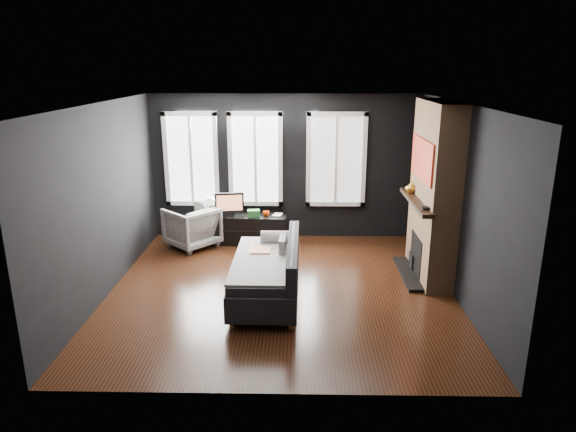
{
  "coord_description": "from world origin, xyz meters",
  "views": [
    {
      "loc": [
        0.25,
        -6.96,
        3.2
      ],
      "look_at": [
        0.1,
        0.3,
        1.05
      ],
      "focal_mm": 32.0,
      "sensor_mm": 36.0,
      "label": 1
    }
  ],
  "objects_px": {
    "armchair": "(192,225)",
    "sofa": "(266,270)",
    "book": "(273,209)",
    "mantel_vase": "(411,187)",
    "monitor": "(229,203)",
    "media_console": "(245,229)",
    "mug": "(266,213)"
  },
  "relations": [
    {
      "from": "book",
      "to": "mantel_vase",
      "type": "height_order",
      "value": "mantel_vase"
    },
    {
      "from": "monitor",
      "to": "mantel_vase",
      "type": "height_order",
      "value": "mantel_vase"
    },
    {
      "from": "monitor",
      "to": "mantel_vase",
      "type": "relative_size",
      "value": 2.91
    },
    {
      "from": "monitor",
      "to": "book",
      "type": "bearing_deg",
      "value": -6.78
    },
    {
      "from": "sofa",
      "to": "monitor",
      "type": "height_order",
      "value": "monitor"
    },
    {
      "from": "armchair",
      "to": "media_console",
      "type": "height_order",
      "value": "armchair"
    },
    {
      "from": "sofa",
      "to": "monitor",
      "type": "xyz_separation_m",
      "value": [
        -0.81,
        2.35,
        0.34
      ]
    },
    {
      "from": "book",
      "to": "mantel_vase",
      "type": "bearing_deg",
      "value": -25.69
    },
    {
      "from": "mug",
      "to": "media_console",
      "type": "bearing_deg",
      "value": 173.41
    },
    {
      "from": "media_console",
      "to": "armchair",
      "type": "bearing_deg",
      "value": -163.96
    },
    {
      "from": "mantel_vase",
      "to": "monitor",
      "type": "bearing_deg",
      "value": 161.28
    },
    {
      "from": "armchair",
      "to": "monitor",
      "type": "xyz_separation_m",
      "value": [
        0.66,
        0.22,
        0.36
      ]
    },
    {
      "from": "sofa",
      "to": "monitor",
      "type": "relative_size",
      "value": 3.71
    },
    {
      "from": "monitor",
      "to": "book",
      "type": "distance_m",
      "value": 0.82
    },
    {
      "from": "sofa",
      "to": "media_console",
      "type": "distance_m",
      "value": 2.43
    },
    {
      "from": "book",
      "to": "armchair",
      "type": "bearing_deg",
      "value": -169.57
    },
    {
      "from": "media_console",
      "to": "monitor",
      "type": "distance_m",
      "value": 0.57
    },
    {
      "from": "armchair",
      "to": "sofa",
      "type": "bearing_deg",
      "value": 77.83
    },
    {
      "from": "mug",
      "to": "mantel_vase",
      "type": "distance_m",
      "value": 2.69
    },
    {
      "from": "book",
      "to": "mug",
      "type": "bearing_deg",
      "value": -148.19
    },
    {
      "from": "sofa",
      "to": "mantel_vase",
      "type": "relative_size",
      "value": 10.79
    },
    {
      "from": "media_console",
      "to": "mantel_vase",
      "type": "height_order",
      "value": "mantel_vase"
    },
    {
      "from": "mantel_vase",
      "to": "sofa",
      "type": "bearing_deg",
      "value": -149.68
    },
    {
      "from": "media_console",
      "to": "monitor",
      "type": "xyz_separation_m",
      "value": [
        -0.27,
        -0.01,
        0.51
      ]
    },
    {
      "from": "mug",
      "to": "book",
      "type": "distance_m",
      "value": 0.16
    },
    {
      "from": "media_console",
      "to": "monitor",
      "type": "relative_size",
      "value": 2.85
    },
    {
      "from": "mug",
      "to": "book",
      "type": "relative_size",
      "value": 0.55
    },
    {
      "from": "monitor",
      "to": "mantel_vase",
      "type": "distance_m",
      "value": 3.28
    },
    {
      "from": "media_console",
      "to": "mug",
      "type": "bearing_deg",
      "value": -4.66
    },
    {
      "from": "sofa",
      "to": "book",
      "type": "relative_size",
      "value": 9.35
    },
    {
      "from": "armchair",
      "to": "monitor",
      "type": "bearing_deg",
      "value": 151.65
    },
    {
      "from": "armchair",
      "to": "book",
      "type": "xyz_separation_m",
      "value": [
        1.47,
        0.27,
        0.23
      ]
    }
  ]
}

